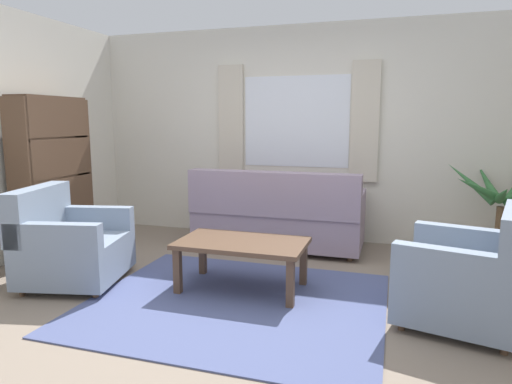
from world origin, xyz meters
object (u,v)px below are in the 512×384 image
at_px(couch, 278,217).
at_px(potted_plant, 498,218).
at_px(coffee_table, 242,247).
at_px(bookshelf, 56,185).
at_px(armchair_right, 470,278).
at_px(armchair_left, 69,245).

height_order(couch, potted_plant, potted_plant).
distance_m(couch, coffee_table, 1.33).
bearing_deg(bookshelf, potted_plant, 102.52).
height_order(coffee_table, potted_plant, potted_plant).
relative_size(coffee_table, potted_plant, 1.01).
distance_m(armchair_right, bookshelf, 4.15).
height_order(armchair_left, bookshelf, bookshelf).
relative_size(armchair_left, coffee_table, 0.91).
xyz_separation_m(armchair_left, coffee_table, (1.55, 0.30, 0.03)).
height_order(armchair_right, potted_plant, potted_plant).
relative_size(couch, potted_plant, 1.74).
bearing_deg(couch, potted_plant, -176.92).
height_order(coffee_table, bookshelf, bookshelf).
xyz_separation_m(armchair_right, bookshelf, (-4.09, 0.59, 0.42)).
bearing_deg(coffee_table, armchair_right, -4.87).
bearing_deg(armchair_left, potted_plant, -77.88).
bearing_deg(potted_plant, armchair_right, -106.49).
height_order(couch, bookshelf, bookshelf).
height_order(couch, armchair_right, couch).
xyz_separation_m(couch, bookshelf, (-2.28, -0.89, 0.40)).
relative_size(armchair_right, potted_plant, 0.93).
bearing_deg(bookshelf, coffee_table, 79.29).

